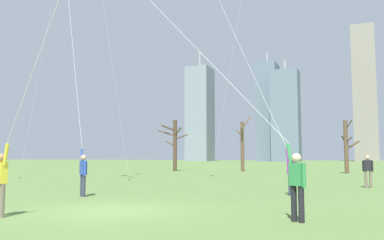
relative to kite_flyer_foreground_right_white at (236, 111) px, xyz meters
name	(u,v)px	position (x,y,z in m)	size (l,w,h in m)	color
ground_plane	(112,210)	(-3.48, -0.91, -2.83)	(400.00, 400.00, 0.00)	#5B7A3D
kite_flyer_foreground_right_white	(236,111)	(0.00, 0.00, 0.00)	(13.33, 8.17, 14.96)	black
kite_flyer_midfield_right_red	(274,132)	(-0.14, 6.22, -0.23)	(7.17, 6.39, 15.49)	#33384C
kite_flyer_midfield_center_green	(37,76)	(-3.96, -3.50, 0.65)	(9.20, 2.43, 16.90)	#726656
kite_flyer_foreground_left_blue	(74,72)	(-8.18, 3.04, 2.38)	(6.05, 4.83, 18.74)	#33384C
bystander_far_off_by_trees	(368,170)	(3.52, 11.23, -1.92)	(0.51, 0.22, 1.62)	#726656
bare_tree_right_of_center	(346,146)	(2.01, 29.99, -0.22)	(1.71, 2.00, 5.06)	brown
bare_tree_rightmost	(175,143)	(-15.83, 29.67, 0.23)	(3.28, 2.46, 5.66)	#4C3828
bare_tree_far_right_edge	(242,144)	(-8.57, 31.51, 0.15)	(1.40, 2.61, 6.01)	brown
skyline_mid_tower_left	(200,114)	(-54.98, 136.72, 15.74)	(9.11, 9.65, 43.67)	gray
skyline_short_annex	(364,92)	(5.42, 155.42, 23.49)	(8.55, 5.14, 52.63)	gray
skyline_mid_tower_right	(268,112)	(-29.50, 144.51, 16.20)	(7.82, 10.58, 42.62)	slate
skyline_tall_tower	(286,116)	(-20.84, 133.36, 13.41)	(9.56, 7.63, 36.45)	slate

